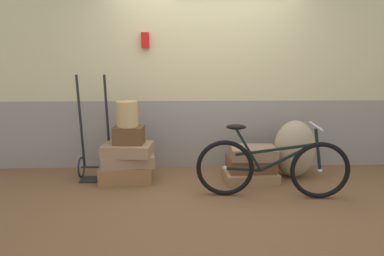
{
  "coord_description": "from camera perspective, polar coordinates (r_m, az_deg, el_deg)",
  "views": [
    {
      "loc": [
        -0.33,
        -3.77,
        1.51
      ],
      "look_at": [
        -0.2,
        0.11,
        0.7
      ],
      "focal_mm": 30.65,
      "sensor_mm": 36.0,
      "label": 1
    }
  ],
  "objects": [
    {
      "name": "suitcase_1",
      "position": [
        4.22,
        -10.96,
        -5.4
      ],
      "size": [
        0.68,
        0.48,
        0.14
      ],
      "primitive_type": "cube",
      "rotation": [
        0.0,
        0.0,
        0.12
      ],
      "color": "#937051",
      "rests_on": "suitcase_0"
    },
    {
      "name": "suitcase_6",
      "position": [
        4.2,
        10.61,
        -4.26
      ],
      "size": [
        0.58,
        0.42,
        0.14
      ],
      "primitive_type": "cube",
      "rotation": [
        0.0,
        0.0,
        -0.05
      ],
      "color": "#937051",
      "rests_on": "suitcase_5"
    },
    {
      "name": "suitcase_3",
      "position": [
        4.12,
        -10.91,
        -1.21
      ],
      "size": [
        0.38,
        0.27,
        0.22
      ],
      "primitive_type": "cube",
      "rotation": [
        0.0,
        0.0,
        -0.05
      ],
      "color": "brown",
      "rests_on": "suitcase_2"
    },
    {
      "name": "wicker_basket",
      "position": [
        4.08,
        -11.21,
        2.42
      ],
      "size": [
        0.26,
        0.26,
        0.31
      ],
      "primitive_type": "cylinder",
      "color": "tan",
      "rests_on": "suitcase_3"
    },
    {
      "name": "station_building",
      "position": [
        4.63,
        2.44,
        10.67
      ],
      "size": [
        7.32,
        0.74,
        2.84
      ],
      "color": "gray",
      "rests_on": "ground"
    },
    {
      "name": "suitcase_5",
      "position": [
        4.29,
        10.1,
        -6.1
      ],
      "size": [
        0.59,
        0.44,
        0.17
      ],
      "primitive_type": "cube",
      "rotation": [
        0.0,
        0.0,
        0.04
      ],
      "color": "brown",
      "rests_on": "suitcase_4"
    },
    {
      "name": "ground",
      "position": [
        4.08,
        2.97,
        -10.43
      ],
      "size": [
        9.32,
        5.2,
        0.06
      ],
      "primitive_type": "cube",
      "color": "brown"
    },
    {
      "name": "suitcase_0",
      "position": [
        4.27,
        -11.4,
        -7.66
      ],
      "size": [
        0.67,
        0.48,
        0.21
      ],
      "primitive_type": "cube",
      "rotation": [
        0.0,
        0.0,
        0.08
      ],
      "color": "olive",
      "rests_on": "ground"
    },
    {
      "name": "luggage_trolley",
      "position": [
        4.42,
        -16.42,
        -4.42
      ],
      "size": [
        0.42,
        0.36,
        1.34
      ],
      "color": "black",
      "rests_on": "ground"
    },
    {
      "name": "bicycle",
      "position": [
        3.75,
        13.65,
        -6.66
      ],
      "size": [
        1.68,
        0.46,
        0.83
      ],
      "color": "black",
      "rests_on": "ground"
    },
    {
      "name": "suitcase_2",
      "position": [
        4.15,
        -11.13,
        -3.68
      ],
      "size": [
        0.63,
        0.45,
        0.14
      ],
      "primitive_type": "cube",
      "rotation": [
        0.0,
        0.0,
        -0.1
      ],
      "color": "#937051",
      "rests_on": "suitcase_1"
    },
    {
      "name": "burlap_sack",
      "position": [
        4.47,
        17.36,
        -3.48
      ],
      "size": [
        0.53,
        0.45,
        0.75
      ],
      "primitive_type": "ellipsoid",
      "color": "#9E8966",
      "rests_on": "ground"
    },
    {
      "name": "suitcase_4",
      "position": [
        4.29,
        10.04,
        -8.16
      ],
      "size": [
        0.69,
        0.5,
        0.12
      ],
      "primitive_type": "cube",
      "rotation": [
        0.0,
        0.0,
        0.07
      ],
      "color": "#9E754C",
      "rests_on": "ground"
    }
  ]
}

